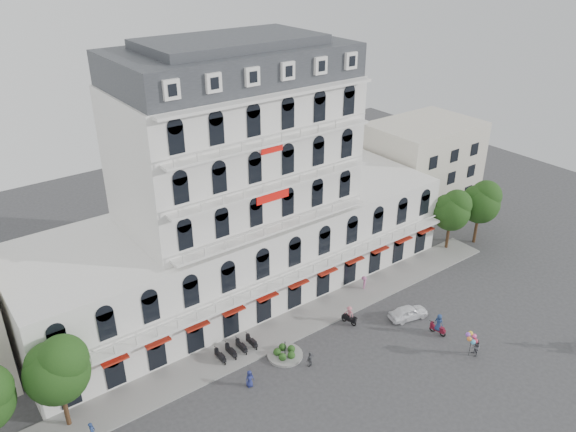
# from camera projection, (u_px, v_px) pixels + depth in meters

# --- Properties ---
(ground) EXTENTS (120.00, 120.00, 0.00)m
(ground) POSITION_uv_depth(u_px,v_px,m) (355.00, 380.00, 47.48)
(ground) COLOR #38383A
(ground) RESTS_ON ground
(sidewalk) EXTENTS (53.00, 4.00, 0.16)m
(sidewalk) POSITION_uv_depth(u_px,v_px,m) (292.00, 326.00, 53.91)
(sidewalk) COLOR gray
(sidewalk) RESTS_ON ground
(main_building) EXTENTS (45.00, 15.00, 25.80)m
(main_building) POSITION_uv_depth(u_px,v_px,m) (238.00, 201.00, 55.93)
(main_building) COLOR silver
(main_building) RESTS_ON ground
(flank_building_east) EXTENTS (14.00, 10.00, 12.00)m
(flank_building_east) POSITION_uv_depth(u_px,v_px,m) (421.00, 166.00, 75.14)
(flank_building_east) COLOR beige
(flank_building_east) RESTS_ON ground
(traffic_island) EXTENTS (3.20, 3.20, 1.60)m
(traffic_island) POSITION_uv_depth(u_px,v_px,m) (285.00, 354.00, 50.07)
(traffic_island) COLOR gray
(traffic_island) RESTS_ON ground
(parked_scooter_row) EXTENTS (4.40, 1.80, 1.10)m
(parked_scooter_row) POSITION_uv_depth(u_px,v_px,m) (237.00, 354.00, 50.41)
(parked_scooter_row) COLOR black
(parked_scooter_row) RESTS_ON ground
(tree_west_inner) EXTENTS (4.76, 4.76, 8.25)m
(tree_west_inner) POSITION_uv_depth(u_px,v_px,m) (57.00, 368.00, 40.57)
(tree_west_inner) COLOR #382314
(tree_west_inner) RESTS_ON ground
(tree_east_inner) EXTENTS (4.40, 4.37, 7.57)m
(tree_east_inner) POSITION_uv_depth(u_px,v_px,m) (452.00, 209.00, 65.13)
(tree_east_inner) COLOR #382314
(tree_east_inner) RESTS_ON ground
(tree_east_outer) EXTENTS (4.65, 4.65, 8.05)m
(tree_east_outer) POSITION_uv_depth(u_px,v_px,m) (481.00, 201.00, 66.40)
(tree_east_outer) COLOR #382314
(tree_east_outer) RESTS_ON ground
(parked_car) EXTENTS (4.25, 2.52, 1.36)m
(parked_car) POSITION_uv_depth(u_px,v_px,m) (408.00, 312.00, 54.86)
(parked_car) COLOR white
(parked_car) RESTS_ON ground
(rider_east) EXTENTS (0.70, 1.69, 2.22)m
(rider_east) POSITION_uv_depth(u_px,v_px,m) (439.00, 324.00, 52.48)
(rider_east) COLOR maroon
(rider_east) RESTS_ON ground
(rider_center) EXTENTS (0.78, 1.68, 1.99)m
(rider_center) POSITION_uv_depth(u_px,v_px,m) (349.00, 315.00, 53.94)
(rider_center) COLOR black
(rider_center) RESTS_ON ground
(pedestrian_left) EXTENTS (0.82, 0.58, 1.59)m
(pedestrian_left) POSITION_uv_depth(u_px,v_px,m) (250.00, 379.00, 46.49)
(pedestrian_left) COLOR navy
(pedestrian_left) RESTS_ON ground
(pedestrian_mid) EXTENTS (0.93, 0.50, 1.50)m
(pedestrian_mid) POSITION_uv_depth(u_px,v_px,m) (310.00, 359.00, 48.68)
(pedestrian_mid) COLOR #505157
(pedestrian_mid) RESTS_ON ground
(pedestrian_right) EXTENTS (1.17, 1.17, 1.63)m
(pedestrian_right) POSITION_uv_depth(u_px,v_px,m) (364.00, 283.00, 59.23)
(pedestrian_right) COLOR #B86197
(pedestrian_right) RESTS_ON ground
(pedestrian_far) EXTENTS (0.67, 0.77, 1.77)m
(pedestrian_far) POSITION_uv_depth(u_px,v_px,m) (92.00, 432.00, 41.39)
(pedestrian_far) COLOR navy
(pedestrian_far) RESTS_ON ground
(balloon_vendor) EXTENTS (1.47, 1.38, 2.45)m
(balloon_vendor) POSITION_uv_depth(u_px,v_px,m) (474.00, 344.00, 49.68)
(balloon_vendor) COLOR slate
(balloon_vendor) RESTS_ON ground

